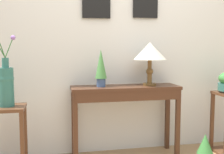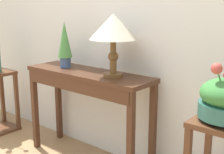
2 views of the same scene
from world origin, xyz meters
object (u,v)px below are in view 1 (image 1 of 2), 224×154
(potted_plant_on_console, at_px, (101,67))
(potted_plant_floor, at_px, (205,147))
(console_table, at_px, (126,98))
(table_lamp, at_px, (150,53))
(pedestal_stand_left, at_px, (8,140))
(flower_vase_tall_left, at_px, (6,81))

(potted_plant_on_console, height_order, potted_plant_floor, potted_plant_on_console)
(console_table, xyz_separation_m, table_lamp, (0.27, 0.02, 0.49))
(pedestal_stand_left, bearing_deg, flower_vase_tall_left, -142.90)
(console_table, height_order, potted_plant_on_console, potted_plant_on_console)
(table_lamp, relative_size, flower_vase_tall_left, 0.63)
(pedestal_stand_left, bearing_deg, potted_plant_on_console, 9.27)
(console_table, bearing_deg, table_lamp, 4.52)
(table_lamp, distance_m, pedestal_stand_left, 1.68)
(flower_vase_tall_left, relative_size, potted_plant_floor, 2.37)
(flower_vase_tall_left, bearing_deg, console_table, 6.32)
(console_table, distance_m, potted_plant_floor, 0.95)
(flower_vase_tall_left, bearing_deg, potted_plant_on_console, 9.37)
(table_lamp, xyz_separation_m, potted_plant_on_console, (-0.54, -0.00, -0.15))
(table_lamp, bearing_deg, console_table, -175.48)
(table_lamp, height_order, flower_vase_tall_left, flower_vase_tall_left)
(flower_vase_tall_left, distance_m, potted_plant_floor, 2.07)
(potted_plant_floor, bearing_deg, console_table, 155.79)
(console_table, height_order, potted_plant_floor, console_table)
(table_lamp, relative_size, potted_plant_floor, 1.49)
(potted_plant_on_console, bearing_deg, console_table, -4.49)
(console_table, bearing_deg, pedestal_stand_left, -173.76)
(potted_plant_floor, bearing_deg, flower_vase_tall_left, 173.91)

